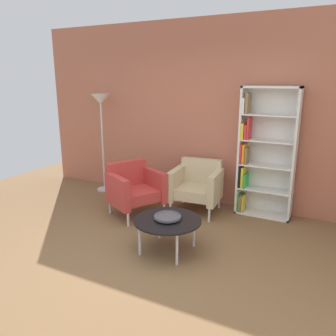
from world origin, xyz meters
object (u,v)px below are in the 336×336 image
coffee_table_low (168,222)px  armchair_spare_guest (197,185)px  decorative_bowl (168,217)px  bookshelf_tall (263,154)px  armchair_near_window (134,188)px  floor_lamp_torchiere (101,111)px

coffee_table_low → armchair_spare_guest: 1.36m
armchair_spare_guest → decorative_bowl: bearing=-87.3°
coffee_table_low → decorative_bowl: bearing=90.0°
bookshelf_tall → armchair_spare_guest: (-0.89, -0.31, -0.52)m
armchair_near_window → coffee_table_low: bearing=-100.9°
armchair_near_window → armchair_spare_guest: same height
armchair_spare_guest → bookshelf_tall: bearing=14.2°
armchair_near_window → armchair_spare_guest: bearing=-26.5°
coffee_table_low → floor_lamp_torchiere: bearing=144.1°
decorative_bowl → floor_lamp_torchiere: bearing=144.1°
coffee_table_low → decorative_bowl: 0.06m
bookshelf_tall → floor_lamp_torchiere: bookshelf_tall is taller
bookshelf_tall → armchair_spare_guest: size_ratio=2.44×
decorative_bowl → armchair_near_window: armchair_near_window is taller
coffee_table_low → decorative_bowl: size_ratio=2.50×
floor_lamp_torchiere → decorative_bowl: bearing=-35.9°
decorative_bowl → floor_lamp_torchiere: 2.77m
decorative_bowl → armchair_spare_guest: bearing=97.9°
decorative_bowl → armchair_spare_guest: 1.36m
bookshelf_tall → coffee_table_low: size_ratio=2.37×
coffee_table_low → armchair_near_window: size_ratio=0.86×
coffee_table_low → decorative_bowl: (0.00, 0.00, 0.06)m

